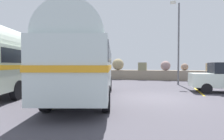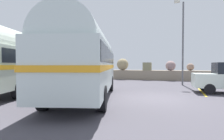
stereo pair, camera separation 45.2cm
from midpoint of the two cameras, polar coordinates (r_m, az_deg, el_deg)
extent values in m
cube|color=#47444C|center=(9.77, 14.51, -8.61)|extent=(32.00, 26.00, 0.02)
cube|color=gray|center=(21.43, 17.25, -1.59)|extent=(31.36, 1.80, 1.10)
sphere|color=gray|center=(25.12, -12.78, 1.18)|extent=(0.89, 0.89, 0.89)
cube|color=#9C875B|center=(24.18, -9.39, 1.38)|extent=(1.41, 1.34, 1.05)
cube|color=gray|center=(22.94, -1.58, 1.21)|extent=(1.19, 1.16, 0.91)
sphere|color=#988863|center=(21.62, 3.94, 1.77)|extent=(1.36, 1.36, 1.36)
cube|color=#7F7C5A|center=(21.14, 11.55, 1.11)|extent=(0.90, 0.89, 0.89)
sphere|color=gray|center=(20.85, 18.46, 1.28)|extent=(1.06, 1.06, 1.06)
sphere|color=gray|center=(21.78, 23.87, 0.88)|extent=(0.79, 0.79, 0.79)
cube|color=gray|center=(21.59, 30.53, 0.79)|extent=(0.79, 0.88, 0.79)
cube|color=gold|center=(13.31, 27.03, -5.94)|extent=(0.12, 4.40, 0.01)
cylinder|color=black|center=(12.21, -9.73, -4.20)|extent=(0.54, 1.00, 0.96)
cylinder|color=black|center=(11.92, 0.72, -4.32)|extent=(0.54, 1.00, 0.96)
cylinder|color=black|center=(7.26, -18.93, -8.28)|extent=(0.54, 1.00, 0.96)
cylinder|color=black|center=(6.77, -1.09, -8.93)|extent=(0.54, 1.00, 0.96)
cube|color=silver|center=(9.37, -6.69, 0.62)|extent=(4.68, 8.74, 2.10)
cylinder|color=silver|center=(9.41, -6.71, 7.02)|extent=(4.39, 8.36, 2.20)
cube|color=orange|center=(9.37, -6.69, 0.94)|extent=(4.75, 8.83, 0.20)
cube|color=black|center=(9.38, -6.70, 4.15)|extent=(4.62, 8.42, 0.64)
cube|color=silver|center=(13.64, -3.64, -2.70)|extent=(2.23, 0.80, 0.28)
cylinder|color=black|center=(15.78, -24.58, -3.00)|extent=(0.57, 1.00, 0.96)
cylinder|color=black|center=(14.96, -16.93, -3.17)|extent=(0.57, 1.00, 0.96)
cylinder|color=black|center=(10.16, -26.14, -5.53)|extent=(0.57, 1.00, 0.96)
cube|color=silver|center=(12.91, -25.25, 0.76)|extent=(4.91, 8.73, 2.10)
cylinder|color=silver|center=(12.94, -25.31, 5.41)|extent=(4.62, 8.35, 2.20)
cube|color=gold|center=(12.91, -25.25, 0.99)|extent=(4.98, 8.82, 0.20)
cube|color=black|center=(12.92, -25.28, 3.32)|extent=(4.84, 8.42, 0.64)
cube|color=silver|center=(16.87, -18.74, -1.95)|extent=(2.22, 0.87, 0.28)
cylinder|color=black|center=(12.10, 29.16, -5.25)|extent=(0.63, 0.24, 0.62)
cylinder|color=black|center=(13.58, 27.67, -4.49)|extent=(0.63, 0.24, 0.62)
cylinder|color=#5B5B60|center=(16.65, 22.04, 7.59)|extent=(0.14, 0.14, 6.99)
cube|color=beige|center=(16.75, 20.45, 19.47)|extent=(0.44, 0.24, 0.18)
camera|label=1|loc=(0.23, -88.68, 0.04)|focal=29.22mm
camera|label=2|loc=(0.23, 91.32, -0.04)|focal=29.22mm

